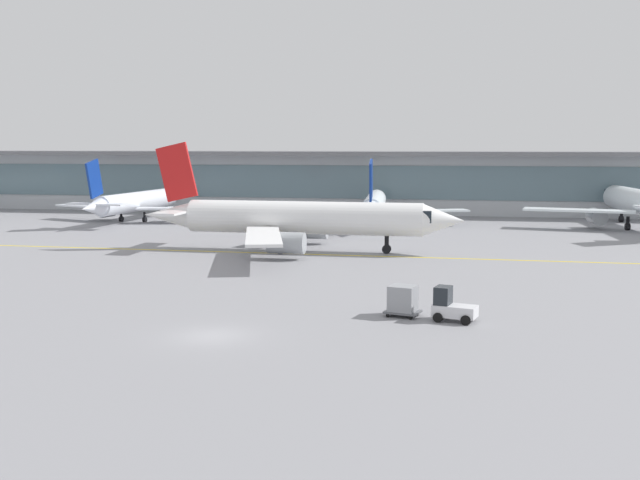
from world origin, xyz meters
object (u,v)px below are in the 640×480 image
Objects in this scene: gate_airplane_2 at (374,205)px; cargo_dolly_lead at (403,300)px; gate_airplane_1 at (137,202)px; baggage_tug at (451,307)px; taxiing_regional_jet at (300,219)px.

gate_airplane_2 reaches higher than cargo_dolly_lead.
gate_airplane_1 is 11.03× the size of cargo_dolly_lead.
cargo_dolly_lead is (-3.00, 0.79, 0.16)m from baggage_tug.
gate_airplane_2 is 11.12× the size of cargo_dolly_lead.
gate_airplane_2 reaches higher than baggage_tug.
taxiing_regional_jet reaches higher than gate_airplane_1.
gate_airplane_1 is 69.37m from baggage_tug.
gate_airplane_1 is 0.99× the size of gate_airplane_2.
gate_airplane_1 is at bearing 143.93° from baggage_tug.
baggage_tug is at bearing -60.61° from taxiing_regional_jet.
taxiing_regional_jet is at bearing 128.73° from cargo_dolly_lead.
gate_airplane_1 is 0.82× the size of taxiing_regional_jet.
gate_airplane_2 is 54.63m from cargo_dolly_lead.
cargo_dolly_lead is at bearing -64.94° from taxiing_regional_jet.
gate_airplane_1 is 66.89m from cargo_dolly_lead.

